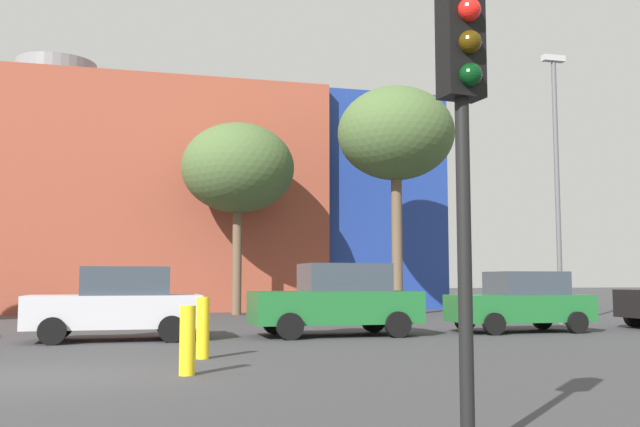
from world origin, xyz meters
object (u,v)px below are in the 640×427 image
traffic_light_near_right (463,113)px  bare_tree_2 (396,135)px  parked_car_3 (337,300)px  bollard_yellow_1 (203,328)px  street_lamp (557,172)px  bollard_yellow_2 (187,340)px  parked_car_4 (521,302)px  parked_car_2 (117,304)px  bare_tree_1 (238,169)px

traffic_light_near_right → bare_tree_2: bearing=153.6°
parked_car_3 → traffic_light_near_right: bearing=78.8°
bollard_yellow_1 → street_lamp: bearing=30.4°
traffic_light_near_right → bollard_yellow_2: (-1.85, 5.76, -2.33)m
bollard_yellow_2 → parked_car_4: bearing=34.8°
parked_car_2 → bollard_yellow_1: size_ratio=3.59×
traffic_light_near_right → bare_tree_1: 24.39m
bare_tree_1 → bare_tree_2: (6.22, -2.32, 1.31)m
bare_tree_1 → street_lamp: size_ratio=0.90×
bare_tree_1 → street_lamp: bearing=-43.7°
parked_car_3 → bollard_yellow_2: 7.99m
traffic_light_near_right → bare_tree_2: 23.57m
bare_tree_2 → traffic_light_near_right: bearing=-109.5°
traffic_light_near_right → bollard_yellow_1: (-1.40, 7.98, -2.29)m
parked_car_3 → street_lamp: 9.71m
traffic_light_near_right → bollard_yellow_1: bearing=-176.9°
parked_car_3 → bollard_yellow_1: 5.94m
parked_car_2 → street_lamp: size_ratio=0.45×
bare_tree_2 → bollard_yellow_1: bare_tree_2 is taller
parked_car_3 → street_lamp: street_lamp is taller
traffic_light_near_right → bare_tree_2: (7.71, 21.81, 4.56)m
parked_car_2 → parked_car_3: size_ratio=0.94×
parked_car_3 → bare_tree_1: 12.79m
bare_tree_2 → street_lamp: (3.14, -6.63, -2.39)m
parked_car_4 → traffic_light_near_right: 14.85m
bare_tree_2 → parked_car_3: bearing=-119.3°
parked_car_3 → parked_car_4: parked_car_3 is taller
parked_car_2 → parked_car_3: parked_car_3 is taller
bollard_yellow_1 → street_lamp: 14.89m
traffic_light_near_right → bare_tree_1: bearing=169.6°
parked_car_2 → bare_tree_2: size_ratio=0.43×
bare_tree_1 → bollard_yellow_1: 17.31m
parked_car_3 → bollard_yellow_1: parked_car_3 is taller
bare_tree_1 → bollard_yellow_1: bearing=-100.2°
parked_car_2 → parked_car_4: (10.84, -0.00, -0.04)m
parked_car_3 → parked_car_4: (5.35, 0.00, -0.10)m
parked_car_3 → parked_car_4: bearing=-180.0°
parked_car_4 → bollard_yellow_2: size_ratio=3.66×
parked_car_2 → street_lamp: (13.87, 2.70, 4.15)m
parked_car_2 → parked_car_3: bearing=180.0°
bare_tree_1 → street_lamp: street_lamp is taller
parked_car_4 → street_lamp: bearing=-138.3°
parked_car_2 → bollard_yellow_2: 6.83m
bollard_yellow_1 → street_lamp: street_lamp is taller
street_lamp → parked_car_4: bearing=-138.3°
traffic_light_near_right → bare_tree_1: bare_tree_1 is taller
bare_tree_2 → street_lamp: 7.72m
bollard_yellow_1 → bollard_yellow_2: bollard_yellow_1 is taller
traffic_light_near_right → bollard_yellow_2: 6.48m
bare_tree_1 → bare_tree_2: bare_tree_2 is taller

